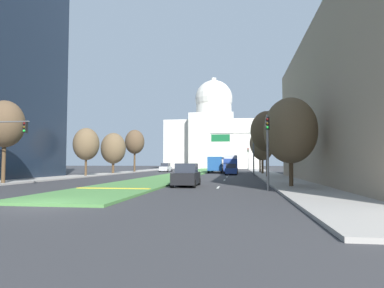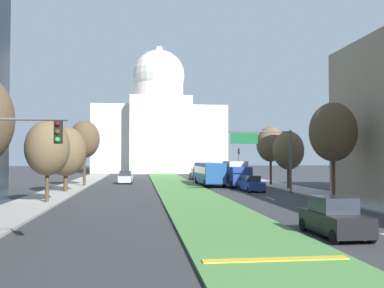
{
  "view_description": "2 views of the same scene",
  "coord_description": "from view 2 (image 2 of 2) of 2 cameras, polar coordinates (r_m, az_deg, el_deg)",
  "views": [
    {
      "loc": [
        8.52,
        -13.54,
        1.91
      ],
      "look_at": [
        -0.85,
        53.24,
        5.67
      ],
      "focal_mm": 31.25,
      "sensor_mm": 36.0,
      "label": 1
    },
    {
      "loc": [
        -4.7,
        -6.14,
        3.7
      ],
      "look_at": [
        2.52,
        53.43,
        5.54
      ],
      "focal_mm": 40.37,
      "sensor_mm": 36.0,
      "label": 2
    }
  ],
  "objects": [
    {
      "name": "street_tree_right_mid",
      "position": [
        39.66,
        18.12,
        1.5
      ],
      "size": [
        4.12,
        4.12,
        8.49
      ],
      "color": "#4C3823",
      "rests_on": "ground_plane"
    },
    {
      "name": "street_tree_left_far",
      "position": [
        46.81,
        -16.32,
        -0.95
      ],
      "size": [
        4.13,
        4.13,
        6.9
      ],
      "color": "#4C3823",
      "rests_on": "ground_plane"
    },
    {
      "name": "overhead_guide_sign",
      "position": [
        44.62,
        9.87,
        -0.45
      ],
      "size": [
        6.59,
        0.2,
        6.5
      ],
      "color": "#515456",
      "rests_on": "ground_plane"
    },
    {
      "name": "sedan_midblock",
      "position": [
        47.22,
        7.83,
        -5.24
      ],
      "size": [
        1.93,
        4.65,
        1.73
      ],
      "color": "navy",
      "rests_on": "ground_plane"
    },
    {
      "name": "sedan_far_horizon",
      "position": [
        71.06,
        0.62,
        -4.05
      ],
      "size": [
        1.99,
        4.31,
        1.84
      ],
      "color": "black",
      "rests_on": "ground_plane"
    },
    {
      "name": "median_curb_nose",
      "position": [
        15.71,
        11.03,
        -14.73
      ],
      "size": [
        5.15,
        0.5,
        0.04
      ],
      "primitive_type": "cube",
      "color": "gold",
      "rests_on": "grass_median"
    },
    {
      "name": "sedan_distant",
      "position": [
        61.14,
        -8.75,
        -4.41
      ],
      "size": [
        2.05,
        4.24,
        1.82
      ],
      "color": "#BCBCC1",
      "rests_on": "ground_plane"
    },
    {
      "name": "capitol_building",
      "position": [
        107.65,
        -4.4,
        2.35
      ],
      "size": [
        31.62,
        22.55,
        31.49
      ],
      "color": "silver",
      "rests_on": "ground_plane"
    },
    {
      "name": "sidewalk_left",
      "position": [
        47.79,
        -16.98,
        -6.03
      ],
      "size": [
        4.0,
        91.76,
        0.15
      ],
      "primitive_type": "cube",
      "color": "#9E9991",
      "rests_on": "ground_plane"
    },
    {
      "name": "street_tree_left_distant",
      "position": [
        55.95,
        -14.01,
        0.59
      ],
      "size": [
        3.77,
        3.77,
        8.32
      ],
      "color": "#4C3823",
      "rests_on": "ground_plane"
    },
    {
      "name": "street_tree_left_mid",
      "position": [
        36.13,
        -18.56,
        -0.53
      ],
      "size": [
        3.5,
        3.5,
        6.62
      ],
      "color": "#4C3823",
      "rests_on": "ground_plane"
    },
    {
      "name": "city_bus",
      "position": [
        56.7,
        2.25,
        -3.7
      ],
      "size": [
        2.62,
        11.0,
        2.95
      ],
      "color": "#1E4C8C",
      "rests_on": "ground_plane"
    },
    {
      "name": "ground_plane",
      "position": [
        57.43,
        -2.22,
        -5.44
      ],
      "size": [
        260.0,
        260.0,
        0.0
      ],
      "primitive_type": "plane",
      "color": "#333335"
    },
    {
      "name": "street_tree_right_distant",
      "position": [
        57.5,
        10.34,
        -0.02
      ],
      "size": [
        3.72,
        3.72,
        7.75
      ],
      "color": "#4C3823",
      "rests_on": "ground_plane"
    },
    {
      "name": "lane_dashes_right",
      "position": [
        39.4,
        10.35,
        -7.1
      ],
      "size": [
        0.16,
        41.59,
        0.01
      ],
      "color": "silver",
      "rests_on": "ground_plane"
    },
    {
      "name": "sedan_lead_stopped",
      "position": [
        21.45,
        18.28,
        -9.28
      ],
      "size": [
        1.93,
        4.27,
        1.85
      ],
      "color": "black",
      "rests_on": "ground_plane"
    },
    {
      "name": "box_truck_delivery",
      "position": [
        53.36,
        5.9,
        -3.92
      ],
      "size": [
        2.4,
        6.4,
        3.2
      ],
      "color": "navy",
      "rests_on": "ground_plane"
    },
    {
      "name": "sidewalk_right",
      "position": [
        50.27,
        13.78,
        -5.84
      ],
      "size": [
        4.0,
        91.76,
        0.15
      ],
      "primitive_type": "cube",
      "color": "#9E9991",
      "rests_on": "ground_plane"
    },
    {
      "name": "sedan_very_far",
      "position": [
        87.37,
        0.74,
        -3.62
      ],
      "size": [
        2.09,
        4.4,
        1.82
      ],
      "color": "silver",
      "rests_on": "ground_plane"
    },
    {
      "name": "street_tree_right_far",
      "position": [
        50.91,
        12.62,
        -0.84
      ],
      "size": [
        3.57,
        3.57,
        6.72
      ],
      "color": "#4C3823",
      "rests_on": "ground_plane"
    },
    {
      "name": "grass_median",
      "position": [
        52.36,
        -1.76,
        -5.73
      ],
      "size": [
        5.73,
        91.76,
        0.14
      ],
      "primitive_type": "cube",
      "color": "#4C8442",
      "rests_on": "ground_plane"
    },
    {
      "name": "traffic_light_far_right",
      "position": [
        66.91,
        6.21,
        -2.07
      ],
      "size": [
        0.28,
        0.35,
        5.2
      ],
      "color": "#515456",
      "rests_on": "ground_plane"
    }
  ]
}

